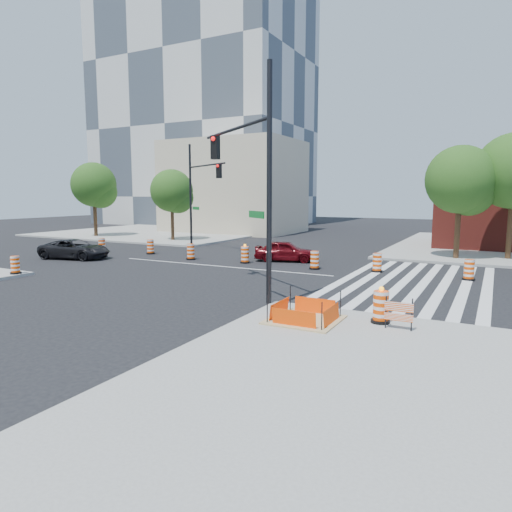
% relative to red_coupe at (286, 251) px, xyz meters
% --- Properties ---
extents(ground, '(120.00, 120.00, 0.00)m').
position_rel_red_coupe_xyz_m(ground, '(-2.63, -3.66, -0.66)').
color(ground, black).
rests_on(ground, ground).
extents(sidewalk_nw, '(22.00, 22.00, 0.15)m').
position_rel_red_coupe_xyz_m(sidewalk_nw, '(-20.63, 14.34, -0.58)').
color(sidewalk_nw, gray).
rests_on(sidewalk_nw, ground).
extents(crosswalk_east, '(6.75, 13.50, 0.01)m').
position_rel_red_coupe_xyz_m(crosswalk_east, '(8.32, -3.66, -0.65)').
color(crosswalk_east, silver).
rests_on(crosswalk_east, ground).
extents(lane_centerline, '(14.00, 0.12, 0.01)m').
position_rel_red_coupe_xyz_m(lane_centerline, '(-2.63, -3.66, -0.65)').
color(lane_centerline, silver).
rests_on(lane_centerline, ground).
extents(excavation_pit, '(2.20, 2.20, 0.90)m').
position_rel_red_coupe_xyz_m(excavation_pit, '(6.37, -12.66, -0.43)').
color(excavation_pit, tan).
rests_on(excavation_pit, ground).
extents(tower_nw, '(28.00, 18.00, 45.00)m').
position_rel_red_coupe_xyz_m(tower_nw, '(-26.63, 30.34, 21.84)').
color(tower_nw, silver).
rests_on(tower_nw, ground).
extents(beige_midrise, '(14.00, 10.00, 10.00)m').
position_rel_red_coupe_xyz_m(beige_midrise, '(-14.63, 18.34, 4.34)').
color(beige_midrise, '#C4B596').
rests_on(beige_midrise, ground).
extents(red_coupe, '(4.14, 2.62, 1.31)m').
position_rel_red_coupe_xyz_m(red_coupe, '(0.00, 0.00, 0.00)').
color(red_coupe, '#55070D').
rests_on(red_coupe, ground).
extents(dark_suv, '(4.91, 3.03, 1.27)m').
position_rel_red_coupe_xyz_m(dark_suv, '(-12.71, -5.38, -0.02)').
color(dark_suv, black).
rests_on(dark_suv, ground).
extents(signal_pole_se, '(5.37, 4.06, 8.71)m').
position_rel_red_coupe_xyz_m(signal_pole_se, '(2.84, -9.98, 4.67)').
color(signal_pole_se, black).
rests_on(signal_pole_se, ground).
extents(signal_pole_nw, '(5.23, 3.19, 7.93)m').
position_rel_red_coupe_xyz_m(signal_pole_nw, '(-8.53, 2.87, 4.21)').
color(signal_pole_nw, black).
rests_on(signal_pole_nw, ground).
extents(pit_drum, '(0.60, 0.60, 1.17)m').
position_rel_red_coupe_xyz_m(pit_drum, '(8.60, -11.78, -0.02)').
color(pit_drum, black).
rests_on(pit_drum, ground).
extents(sw_corner_drum, '(0.53, 0.53, 0.91)m').
position_rel_red_coupe_xyz_m(sw_corner_drum, '(-10.01, -11.44, -0.08)').
color(sw_corner_drum, black).
rests_on(sw_corner_drum, ground).
extents(barricade, '(0.84, 0.06, 0.99)m').
position_rel_red_coupe_xyz_m(barricade, '(9.24, -12.27, 0.04)').
color(barricade, '#F24805').
rests_on(barricade, ground).
extents(tree_north_a, '(4.28, 4.28, 7.27)m').
position_rel_red_coupe_xyz_m(tree_north_a, '(-23.10, 6.12, 4.22)').
color(tree_north_a, '#382314').
rests_on(tree_north_a, ground).
extents(tree_north_b, '(3.77, 3.77, 6.40)m').
position_rel_red_coupe_xyz_m(tree_north_b, '(-13.94, 6.50, 3.64)').
color(tree_north_b, '#382314').
rests_on(tree_north_b, ground).
extents(tree_north_c, '(4.26, 4.26, 7.25)m').
position_rel_red_coupe_xyz_m(tree_north_c, '(9.51, 5.59, 4.21)').
color(tree_north_c, '#382314').
rests_on(tree_north_c, ground).
extents(median_drum_0, '(0.60, 0.60, 1.02)m').
position_rel_red_coupe_xyz_m(median_drum_0, '(-13.69, -2.14, -0.18)').
color(median_drum_0, black).
rests_on(median_drum_0, ground).
extents(median_drum_1, '(0.60, 0.60, 1.02)m').
position_rel_red_coupe_xyz_m(median_drum_1, '(-9.93, -1.21, -0.18)').
color(median_drum_1, black).
rests_on(median_drum_1, ground).
extents(median_drum_2, '(0.60, 0.60, 1.02)m').
position_rel_red_coupe_xyz_m(median_drum_2, '(-5.71, -2.20, -0.18)').
color(median_drum_2, black).
rests_on(median_drum_2, ground).
extents(median_drum_3, '(0.60, 0.60, 1.18)m').
position_rel_red_coupe_xyz_m(median_drum_3, '(-1.89, -1.86, -0.17)').
color(median_drum_3, black).
rests_on(median_drum_3, ground).
extents(median_drum_4, '(0.60, 0.60, 1.02)m').
position_rel_red_coupe_xyz_m(median_drum_4, '(2.72, -2.05, -0.18)').
color(median_drum_4, black).
rests_on(median_drum_4, ground).
extents(median_drum_5, '(0.60, 0.60, 1.02)m').
position_rel_red_coupe_xyz_m(median_drum_5, '(6.05, -1.34, -0.18)').
color(median_drum_5, black).
rests_on(median_drum_5, ground).
extents(median_drum_6, '(0.60, 0.60, 1.02)m').
position_rel_red_coupe_xyz_m(median_drum_6, '(10.60, -1.65, -0.18)').
color(median_drum_6, black).
rests_on(median_drum_6, ground).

